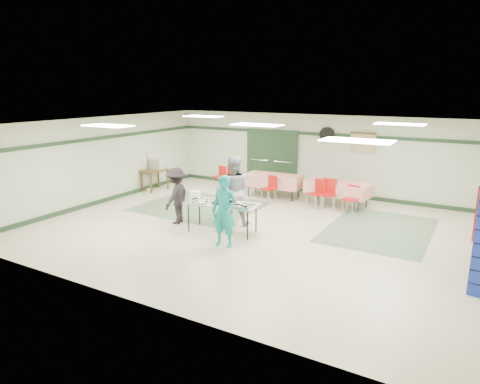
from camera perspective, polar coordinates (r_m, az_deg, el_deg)
The scene contains 36 objects.
floor at distance 11.18m, azimuth 2.16°, elevation -4.89°, with size 11.00×11.00×0.00m, color beige.
ceiling at distance 10.63m, azimuth 2.29°, elevation 9.04°, with size 11.00×11.00×0.00m, color silver.
wall_back at distance 14.89m, azimuth 10.37°, elevation 4.94°, with size 11.00×11.00×0.00m, color beige.
wall_front at distance 7.28m, azimuth -14.62°, elevation -4.45°, with size 11.00×11.00×0.00m, color beige.
wall_left at distance 14.20m, azimuth -17.85°, elevation 4.08°, with size 9.00×9.00×0.00m, color beige.
trim_back at distance 14.78m, azimuth 10.45°, elevation 7.61°, with size 11.00×0.06×0.10m, color #1E371F.
baseboard_back at distance 15.11m, azimuth 10.12°, elevation 0.09°, with size 11.00×0.06×0.12m, color #1E371F.
trim_left at distance 14.09m, azimuth -17.98°, elevation 6.88°, with size 9.00×0.06×0.10m, color #1E371F.
baseboard_left at distance 14.44m, azimuth -17.40°, elevation -0.98°, with size 9.00×0.06×0.12m, color #1E371F.
green_patch_a at distance 13.25m, azimuth -5.39°, elevation -1.94°, with size 3.50×3.00×0.01m, color #607C5A.
green_patch_b at distance 11.64m, azimuth 18.05°, elevation -4.80°, with size 2.50×3.50×0.01m, color #607C5A.
double_door_left at distance 15.75m, azimuth 2.69°, elevation 4.51°, with size 0.90×0.06×2.10m, color #969997.
double_door_right at distance 15.34m, azimuth 5.85°, elevation 4.21°, with size 0.90×0.06×2.10m, color #969997.
door_frame at distance 15.53m, azimuth 4.20°, elevation 4.36°, with size 2.00×0.03×2.15m, color #1E371F.
wall_fan at distance 14.65m, azimuth 11.52°, elevation 7.51°, with size 0.50×0.50×0.10m, color black.
scroll_banner at distance 14.34m, azimuth 16.05°, elevation 6.32°, with size 0.80×0.02×0.60m, color tan.
serving_table at distance 10.72m, azimuth -2.40°, elevation -1.71°, with size 1.93×1.00×0.76m.
sheet_tray_right at distance 10.38m, azimuth -0.03°, elevation -1.89°, with size 0.63×0.48×0.02m, color silver.
sheet_tray_mid at distance 10.85m, azimuth -2.14°, elevation -1.20°, with size 0.59×0.45×0.02m, color silver.
sheet_tray_left at distance 10.86m, azimuth -5.40°, elevation -1.24°, with size 0.58×0.44×0.02m, color silver.
baking_pan at distance 10.58m, azimuth -2.09°, elevation -1.44°, with size 0.51×0.32×0.08m, color black.
foam_box_stack at distance 11.14m, azimuth -6.02°, elevation -0.41°, with size 0.22×0.20×0.20m, color white.
volunteer_teal at distance 9.73m, azimuth -2.13°, elevation -2.61°, with size 0.61×0.40×1.66m, color teal.
volunteer_grey at distance 11.25m, azimuth -0.95°, elevation 0.17°, with size 0.90×0.70×1.86m, color gray.
volunteer_dark at distance 11.56m, azimuth -8.49°, elevation -0.49°, with size 0.98×0.56×1.52m, color black.
dining_table_a at distance 13.53m, azimuth 12.91°, elevation 0.57°, with size 2.05×1.13×0.77m.
dining_table_b at distance 14.30m, azimuth 4.48°, elevation 1.58°, with size 1.92×0.95×0.77m.
chair_a at distance 13.03m, azimuth 11.77°, elevation 0.14°, with size 0.50×0.50×0.93m.
chair_b at distance 13.13m, azimuth 10.36°, elevation 0.17°, with size 0.54×0.54×0.88m.
chair_c at distance 12.85m, azimuth 14.67°, elevation -0.55°, with size 0.45×0.45×0.82m.
chair_d at distance 13.74m, azimuth 4.07°, elevation 0.82°, with size 0.50×0.50×0.83m.
chair_loose_a at distance 15.61m, azimuth -1.06°, elevation 2.47°, with size 0.50×0.50×0.85m.
chair_loose_b at distance 15.63m, azimuth -2.59°, elevation 2.34°, with size 0.45×0.45×0.80m.
printer_table at distance 15.48m, azimuth -11.35°, elevation 2.58°, with size 0.73×1.02×0.74m.
office_printer at distance 15.57m, azimuth -10.92°, elevation 3.70°, with size 0.45×0.40×0.36m, color #A9A9A4.
broom at distance 15.39m, azimuth -12.00°, elevation 2.75°, with size 0.03×0.03×1.38m, color brown.
Camera 1 is at (4.93, -9.38, 3.56)m, focal length 32.00 mm.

